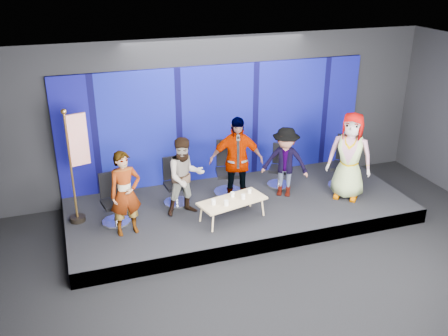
{
  "coord_description": "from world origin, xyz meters",
  "views": [
    {
      "loc": [
        -3.29,
        -6.16,
        5.06
      ],
      "look_at": [
        -0.38,
        2.4,
        1.19
      ],
      "focal_mm": 40.0,
      "sensor_mm": 36.0,
      "label": 1
    }
  ],
  "objects_px": {
    "panelist_e": "(350,156)",
    "coffee_table": "(232,201)",
    "flag_stand": "(77,163)",
    "chair_b": "(176,189)",
    "chair_e": "(344,171)",
    "mug_e": "(250,191)",
    "chair_a": "(114,207)",
    "panelist_d": "(285,162)",
    "panelist_c": "(236,161)",
    "mug_b": "(226,203)",
    "chair_d": "(279,172)",
    "panelist_b": "(185,177)",
    "mug_a": "(214,202)",
    "mug_c": "(233,194)",
    "panelist_a": "(125,193)",
    "mug_d": "(243,197)",
    "chair_c": "(228,177)"
  },
  "relations": [
    {
      "from": "panelist_e",
      "to": "coffee_table",
      "type": "xyz_separation_m",
      "value": [
        -2.62,
        -0.13,
        -0.56
      ]
    },
    {
      "from": "flag_stand",
      "to": "chair_b",
      "type": "bearing_deg",
      "value": -11.39
    },
    {
      "from": "chair_e",
      "to": "mug_e",
      "type": "relative_size",
      "value": 13.24
    },
    {
      "from": "chair_a",
      "to": "panelist_d",
      "type": "distance_m",
      "value": 3.61
    },
    {
      "from": "chair_a",
      "to": "panelist_c",
      "type": "relative_size",
      "value": 0.53
    },
    {
      "from": "coffee_table",
      "to": "mug_b",
      "type": "relative_size",
      "value": 13.54
    },
    {
      "from": "chair_d",
      "to": "coffee_table",
      "type": "height_order",
      "value": "chair_d"
    },
    {
      "from": "chair_a",
      "to": "chair_e",
      "type": "bearing_deg",
      "value": -9.22
    },
    {
      "from": "panelist_c",
      "to": "coffee_table",
      "type": "height_order",
      "value": "panelist_c"
    },
    {
      "from": "coffee_table",
      "to": "mug_e",
      "type": "distance_m",
      "value": 0.47
    },
    {
      "from": "panelist_b",
      "to": "panelist_e",
      "type": "height_order",
      "value": "panelist_e"
    },
    {
      "from": "flag_stand",
      "to": "mug_a",
      "type": "bearing_deg",
      "value": -37.03
    },
    {
      "from": "mug_c",
      "to": "mug_e",
      "type": "distance_m",
      "value": 0.37
    },
    {
      "from": "panelist_b",
      "to": "panelist_d",
      "type": "xyz_separation_m",
      "value": [
        2.19,
        0.12,
        -0.04
      ]
    },
    {
      "from": "panelist_e",
      "to": "mug_b",
      "type": "height_order",
      "value": "panelist_e"
    },
    {
      "from": "panelist_a",
      "to": "panelist_c",
      "type": "xyz_separation_m",
      "value": [
        2.3,
        0.49,
        0.13
      ]
    },
    {
      "from": "panelist_e",
      "to": "mug_d",
      "type": "bearing_deg",
      "value": -136.05
    },
    {
      "from": "chair_a",
      "to": "chair_b",
      "type": "relative_size",
      "value": 1.01
    },
    {
      "from": "chair_c",
      "to": "mug_d",
      "type": "height_order",
      "value": "chair_c"
    },
    {
      "from": "chair_a",
      "to": "coffee_table",
      "type": "distance_m",
      "value": 2.26
    },
    {
      "from": "chair_d",
      "to": "panelist_d",
      "type": "distance_m",
      "value": 0.67
    },
    {
      "from": "coffee_table",
      "to": "mug_b",
      "type": "xyz_separation_m",
      "value": [
        -0.18,
        -0.18,
        0.08
      ]
    },
    {
      "from": "mug_a",
      "to": "mug_b",
      "type": "height_order",
      "value": "mug_b"
    },
    {
      "from": "panelist_e",
      "to": "coffee_table",
      "type": "relative_size",
      "value": 1.32
    },
    {
      "from": "mug_b",
      "to": "panelist_b",
      "type": "bearing_deg",
      "value": 131.09
    },
    {
      "from": "chair_e",
      "to": "flag_stand",
      "type": "height_order",
      "value": "flag_stand"
    },
    {
      "from": "panelist_c",
      "to": "chair_c",
      "type": "bearing_deg",
      "value": 101.3
    },
    {
      "from": "flag_stand",
      "to": "panelist_c",
      "type": "bearing_deg",
      "value": -20.24
    },
    {
      "from": "chair_e",
      "to": "mug_e",
      "type": "distance_m",
      "value": 2.44
    },
    {
      "from": "chair_b",
      "to": "mug_b",
      "type": "xyz_separation_m",
      "value": [
        0.69,
        -1.19,
        0.13
      ]
    },
    {
      "from": "panelist_b",
      "to": "panelist_c",
      "type": "distance_m",
      "value": 1.1
    },
    {
      "from": "chair_a",
      "to": "mug_c",
      "type": "bearing_deg",
      "value": -20.75
    },
    {
      "from": "mug_a",
      "to": "panelist_d",
      "type": "bearing_deg",
      "value": 21.28
    },
    {
      "from": "chair_a",
      "to": "panelist_b",
      "type": "bearing_deg",
      "value": -12.4
    },
    {
      "from": "chair_c",
      "to": "panelist_e",
      "type": "relative_size",
      "value": 0.62
    },
    {
      "from": "chair_e",
      "to": "mug_b",
      "type": "relative_size",
      "value": 11.03
    },
    {
      "from": "mug_a",
      "to": "chair_b",
      "type": "bearing_deg",
      "value": 114.14
    },
    {
      "from": "panelist_c",
      "to": "panelist_e",
      "type": "distance_m",
      "value": 2.37
    },
    {
      "from": "chair_b",
      "to": "panelist_e",
      "type": "xyz_separation_m",
      "value": [
        3.5,
        -0.88,
        0.61
      ]
    },
    {
      "from": "chair_b",
      "to": "mug_e",
      "type": "xyz_separation_m",
      "value": [
        1.31,
        -0.84,
        0.13
      ]
    },
    {
      "from": "mug_d",
      "to": "flag_stand",
      "type": "relative_size",
      "value": 0.04
    },
    {
      "from": "mug_d",
      "to": "panelist_c",
      "type": "bearing_deg",
      "value": 82.96
    },
    {
      "from": "panelist_b",
      "to": "chair_c",
      "type": "height_order",
      "value": "panelist_b"
    },
    {
      "from": "panelist_d",
      "to": "mug_e",
      "type": "relative_size",
      "value": 17.5
    },
    {
      "from": "panelist_e",
      "to": "flag_stand",
      "type": "bearing_deg",
      "value": -147.71
    },
    {
      "from": "mug_b",
      "to": "mug_e",
      "type": "distance_m",
      "value": 0.7
    },
    {
      "from": "chair_a",
      "to": "flag_stand",
      "type": "xyz_separation_m",
      "value": [
        -0.58,
        0.3,
        0.87
      ]
    },
    {
      "from": "panelist_a",
      "to": "mug_b",
      "type": "distance_m",
      "value": 1.88
    },
    {
      "from": "mug_a",
      "to": "mug_e",
      "type": "height_order",
      "value": "mug_a"
    },
    {
      "from": "panelist_c",
      "to": "chair_e",
      "type": "bearing_deg",
      "value": 12.45
    }
  ]
}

